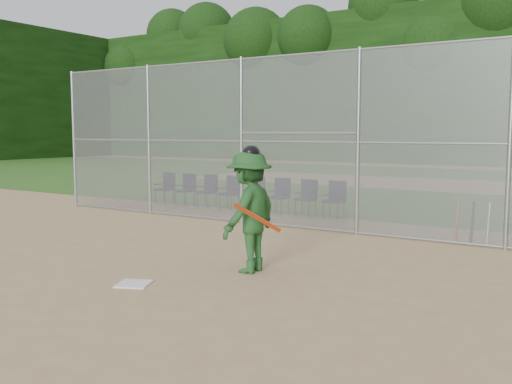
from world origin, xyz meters
The scene contains 16 objects.
ground centered at (0.00, 0.00, 0.00)m, with size 100.00×100.00×0.00m, color tan.
grass_strip centered at (0.00, 18.00, 0.01)m, with size 100.00×100.00×0.00m, color #30611D.
dirt_patch_far centered at (0.00, 18.00, 0.01)m, with size 24.00×24.00×0.00m, color tan.
backstop_fence centered at (0.00, 5.00, 2.07)m, with size 16.09×0.09×4.00m.
treeline centered at (0.00, 20.00, 5.50)m, with size 81.00×60.00×11.00m.
home_plate centered at (-0.18, -0.56, 0.01)m, with size 0.45×0.45×0.02m, color white.
batter_at_plate centered at (0.82, 1.01, 0.98)m, with size 1.01×1.36×2.02m.
spare_bats centered at (3.32, 5.35, 0.42)m, with size 0.66×0.27×0.85m.
chair_0 centered at (-6.14, 6.87, 0.48)m, with size 0.54×0.52×0.96m, color #0E0E35, non-canonical shape.
chair_1 centered at (-5.32, 6.87, 0.48)m, with size 0.54×0.52×0.96m, color #0E0E35, non-canonical shape.
chair_2 centered at (-4.50, 6.87, 0.48)m, with size 0.54×0.52×0.96m, color #0E0E35, non-canonical shape.
chair_3 centered at (-3.68, 6.87, 0.48)m, with size 0.54×0.52×0.96m, color #0E0E35, non-canonical shape.
chair_4 centered at (-2.86, 6.87, 0.48)m, with size 0.54×0.52×0.96m, color #0E0E35, non-canonical shape.
chair_5 centered at (-2.04, 6.87, 0.48)m, with size 0.54×0.52×0.96m, color #0E0E35, non-canonical shape.
chair_6 centered at (-1.22, 6.87, 0.48)m, with size 0.54×0.52×0.96m, color #0E0E35, non-canonical shape.
chair_7 centered at (-0.40, 6.87, 0.48)m, with size 0.54×0.52×0.96m, color #0E0E35, non-canonical shape.
Camera 1 is at (5.68, -6.48, 2.22)m, focal length 40.00 mm.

